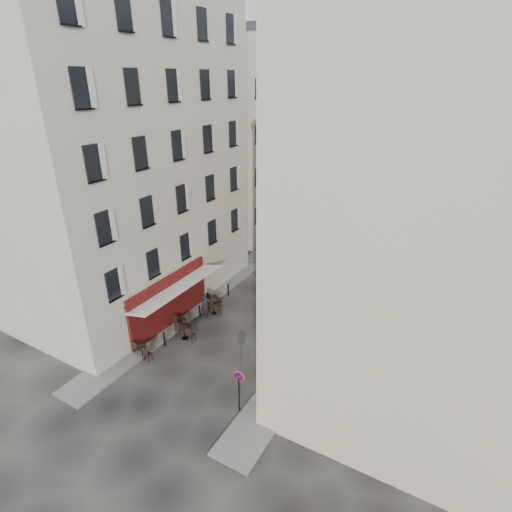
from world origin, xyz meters
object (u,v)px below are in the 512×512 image
Objects in this scene: bistro_table_a at (142,351)px; bistro_table_b at (185,332)px; no_parking_sign at (239,384)px; pedestrian at (205,306)px.

bistro_table_a is 0.92× the size of bistro_table_b.
bistro_table_a is (-6.96, 0.68, -1.21)m from no_parking_sign.
no_parking_sign reaches higher than bistro_table_a.
pedestrian is at bearing 83.69° from bistro_table_a.
pedestrian is at bearing 98.90° from bistro_table_b.
pedestrian reaches higher than bistro_table_a.
pedestrian is (-0.41, 2.63, 0.32)m from bistro_table_b.
bistro_table_b is (0.99, 2.65, 0.04)m from bistro_table_a.
pedestrian reaches higher than bistro_table_b.
no_parking_sign reaches higher than pedestrian.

